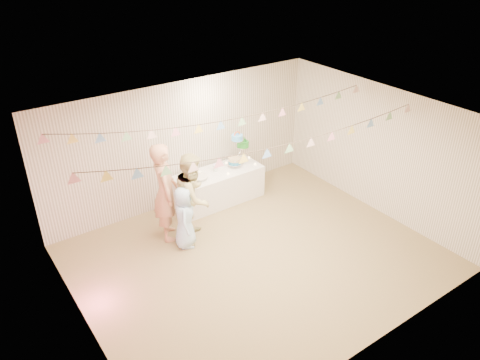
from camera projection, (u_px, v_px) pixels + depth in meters
floor at (257, 257)px, 8.32m from camera, size 6.00×6.00×0.00m
ceiling at (260, 120)px, 7.08m from camera, size 6.00×6.00×0.00m
back_wall at (184, 144)px, 9.49m from camera, size 6.00×6.00×0.00m
front_wall at (377, 276)px, 5.90m from camera, size 6.00×6.00×0.00m
left_wall at (77, 260)px, 6.18m from camera, size 5.00×5.00×0.00m
right_wall at (379, 150)px, 9.21m from camera, size 5.00×5.00×0.00m
table at (219, 186)px, 9.87m from camera, size 1.87×0.75×0.70m
cake_stand at (239, 147)px, 9.82m from camera, size 0.64×0.38×0.72m
cake_bottom at (234, 161)px, 9.84m from camera, size 0.31×0.31×0.15m
cake_middle at (243, 143)px, 9.98m from camera, size 0.27×0.27×0.22m
cake_top_tier at (237, 136)px, 9.64m from camera, size 0.25×0.25×0.19m
platter at (199, 176)px, 9.39m from camera, size 0.35×0.35×0.02m
posy at (215, 165)px, 9.66m from camera, size 0.14×0.14×0.17m
person_adult_a at (165, 192)px, 8.46m from camera, size 0.67×0.81×1.91m
person_adult_b at (193, 197)px, 8.49m from camera, size 1.05×1.05×1.72m
person_child at (184, 217)px, 8.37m from camera, size 0.62×0.70×1.20m
bunting_back at (220, 115)px, 7.99m from camera, size 5.60×1.10×0.40m
bunting_front at (267, 142)px, 7.07m from camera, size 5.60×0.90×0.36m
tealight_0 at (188, 185)px, 9.19m from camera, size 0.04×0.04×0.03m
tealight_1 at (199, 172)px, 9.65m from camera, size 0.04×0.04×0.03m
tealight_2 at (228, 174)px, 9.59m from camera, size 0.04×0.04×0.03m
tealight_3 at (226, 163)px, 10.03m from camera, size 0.04×0.04×0.03m
tealight_4 at (255, 164)px, 9.98m from camera, size 0.04×0.04×0.03m
tealight_5 at (249, 157)px, 10.26m from camera, size 0.04×0.04×0.03m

